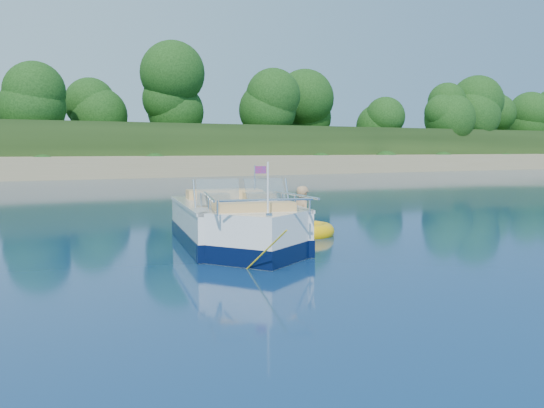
{
  "coord_description": "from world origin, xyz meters",
  "views": [
    {
      "loc": [
        -4.65,
        -6.97,
        1.99
      ],
      "look_at": [
        1.37,
        4.17,
        0.85
      ],
      "focal_mm": 40.0,
      "sensor_mm": 36.0,
      "label": 1
    }
  ],
  "objects": [
    {
      "name": "ground",
      "position": [
        0.0,
        0.0,
        0.0
      ],
      "size": [
        160.0,
        160.0,
        0.0
      ],
      "primitive_type": "plane",
      "color": "#091D43",
      "rests_on": "ground"
    },
    {
      "name": "treeline",
      "position": [
        0.04,
        41.01,
        5.55
      ],
      "size": [
        150.0,
        7.12,
        8.19
      ],
      "color": "black",
      "rests_on": "ground"
    },
    {
      "name": "motorboat",
      "position": [
        0.57,
        4.13,
        0.39
      ],
      "size": [
        3.02,
        6.01,
        2.03
      ],
      "rotation": [
        0.0,
        0.0,
        -0.22
      ],
      "color": "white",
      "rests_on": "ground"
    },
    {
      "name": "tow_tube",
      "position": [
        2.64,
        4.99,
        0.1
      ],
      "size": [
        1.89,
        1.89,
        0.39
      ],
      "rotation": [
        0.0,
        0.0,
        0.38
      ],
      "color": "#FFBA04",
      "rests_on": "ground"
    },
    {
      "name": "boy",
      "position": [
        2.62,
        5.08,
        0.0
      ],
      "size": [
        0.44,
        0.88,
        1.68
      ],
      "primitive_type": "imported",
      "rotation": [
        0.0,
        -0.17,
        1.64
      ],
      "color": "tan",
      "rests_on": "ground"
    }
  ]
}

